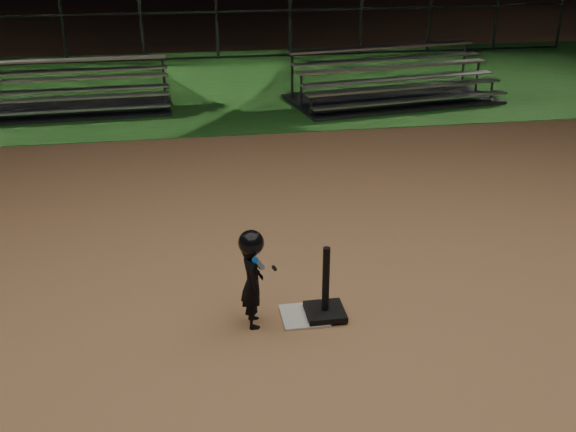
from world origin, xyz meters
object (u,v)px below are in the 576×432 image
object	(u,v)px
batting_tee	(325,303)
bleacher_right	(393,91)
child_batter	(252,276)
bleacher_left	(74,101)
home_plate	(304,316)

from	to	relation	value
batting_tee	bleacher_right	xyz separation A→B (m)	(3.17, 7.91, 0.06)
child_batter	bleacher_left	bearing A→B (deg)	15.94
home_plate	child_batter	bearing A→B (deg)	-175.42
batting_tee	bleacher_left	bearing A→B (deg)	112.52
bleacher_right	batting_tee	bearing A→B (deg)	-120.64
home_plate	bleacher_left	size ratio (longest dim) A/B	0.12
home_plate	batting_tee	bearing A→B (deg)	-7.48
batting_tee	bleacher_right	distance (m)	8.52
bleacher_left	bleacher_right	xyz separation A→B (m)	(6.58, -0.33, 0.02)
batting_tee	child_batter	size ratio (longest dim) A/B	0.74
home_plate	bleacher_right	xyz separation A→B (m)	(3.37, 7.88, 0.20)
home_plate	bleacher_right	size ratio (longest dim) A/B	0.10
home_plate	child_batter	size ratio (longest dim) A/B	0.45
batting_tee	child_batter	distance (m)	0.81
batting_tee	bleacher_left	xyz separation A→B (m)	(-3.42, 8.24, 0.03)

